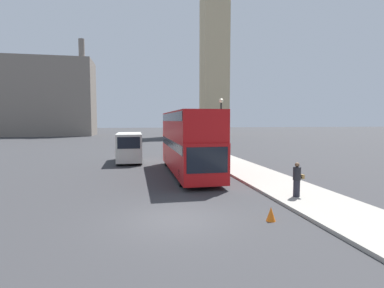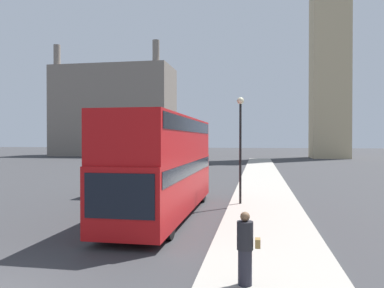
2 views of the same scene
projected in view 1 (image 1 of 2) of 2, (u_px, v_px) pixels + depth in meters
name	position (u px, v px, depth m)	size (l,w,h in m)	color
ground_plane	(176.00, 219.00, 11.69)	(300.00, 300.00, 0.00)	#333335
sidewalk_strip	(331.00, 207.00, 12.98)	(3.60, 120.00, 0.15)	#9E998E
clock_tower	(215.00, 23.00, 78.33)	(7.14, 7.31, 57.11)	tan
building_block_distant	(42.00, 98.00, 75.00)	(25.11, 11.57, 23.22)	slate
red_double_decker_bus	(188.00, 140.00, 21.40)	(2.61, 11.33, 4.46)	#B71114
white_van	(129.00, 147.00, 27.50)	(2.22, 5.47, 2.67)	silver
pedestrian	(297.00, 180.00, 14.49)	(0.53, 0.37, 1.67)	#23232D
street_lamp	(221.00, 121.00, 24.82)	(0.36, 0.36, 5.50)	black
parked_sedan	(130.00, 140.00, 48.44)	(1.71, 4.72, 1.56)	black
traffic_cone	(271.00, 214.00, 11.43)	(0.36, 0.36, 0.55)	orange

